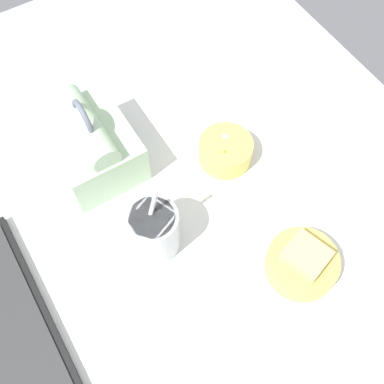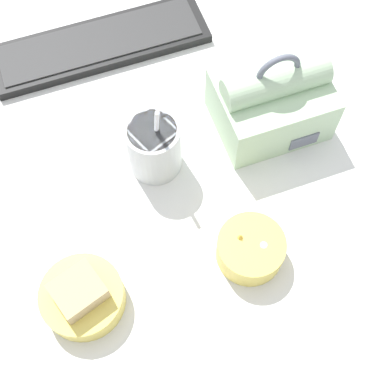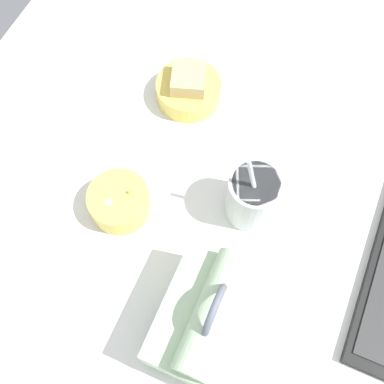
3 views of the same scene
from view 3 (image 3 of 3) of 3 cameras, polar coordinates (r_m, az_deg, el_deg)
The scene contains 5 objects.
desk_surface at distance 85.68cm, azimuth 2.48°, elevation -2.00°, with size 140.00×110.00×2.00cm.
lunch_bag at distance 73.11cm, azimuth 2.40°, elevation -14.91°, with size 18.47×14.95×17.42cm.
soup_cup at distance 80.12cm, azimuth 7.23°, elevation -0.46°, with size 8.89×8.89×17.55cm.
bento_bowl_sandwich at distance 94.00cm, azimuth -0.39°, elevation 12.17°, with size 12.48×12.48×7.22cm.
bento_bowl_snacks at distance 83.10cm, azimuth -8.56°, elevation -1.13°, with size 10.53×10.53×5.97cm.
Camera 3 is at (31.55, 9.54, 80.08)cm, focal length 45.00 mm.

